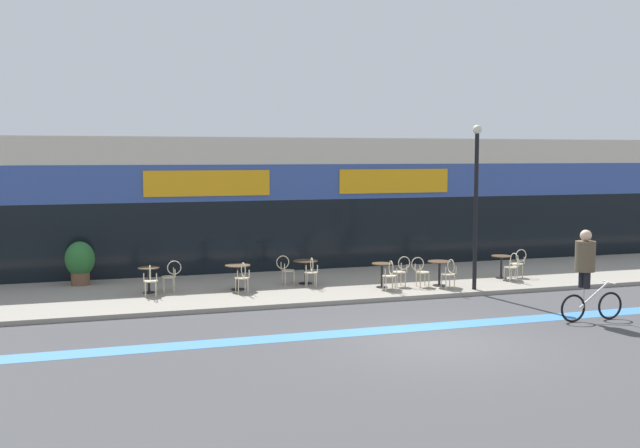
% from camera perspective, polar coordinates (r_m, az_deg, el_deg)
% --- Properties ---
extents(ground_plane, '(120.00, 120.00, 0.00)m').
position_cam_1_polar(ground_plane, '(16.54, 8.92, -8.91)').
color(ground_plane, '#424244').
extents(sidewalk_slab, '(40.00, 5.50, 0.12)m').
position_cam_1_polar(sidewalk_slab, '(23.09, 0.80, -4.63)').
color(sidewalk_slab, gray).
rests_on(sidewalk_slab, ground).
extents(storefront_facade, '(40.00, 4.06, 4.62)m').
position_cam_1_polar(storefront_facade, '(27.30, -2.35, 1.65)').
color(storefront_facade, beige).
rests_on(storefront_facade, ground).
extents(bike_lane_stripe, '(36.00, 0.70, 0.01)m').
position_cam_1_polar(bike_lane_stripe, '(17.76, 6.88, -7.88)').
color(bike_lane_stripe, '#3D7AB7').
rests_on(bike_lane_stripe, ground).
extents(bistro_table_0, '(0.61, 0.61, 0.74)m').
position_cam_1_polar(bistro_table_0, '(21.84, -12.92, -3.81)').
color(bistro_table_0, black).
rests_on(bistro_table_0, sidewalk_slab).
extents(bistro_table_1, '(0.74, 0.74, 0.73)m').
position_cam_1_polar(bistro_table_1, '(21.93, -6.29, -3.65)').
color(bistro_table_1, black).
rests_on(bistro_table_1, sidewalk_slab).
extents(bistro_table_2, '(0.75, 0.75, 0.72)m').
position_cam_1_polar(bistro_table_2, '(22.80, -1.11, -3.29)').
color(bistro_table_2, black).
rests_on(bistro_table_2, sidewalk_slab).
extents(bistro_table_3, '(0.60, 0.60, 0.73)m').
position_cam_1_polar(bistro_table_3, '(22.24, 4.74, -3.55)').
color(bistro_table_3, black).
rests_on(bistro_table_3, sidewalk_slab).
extents(bistro_table_4, '(0.70, 0.70, 0.75)m').
position_cam_1_polar(bistro_table_4, '(22.73, 9.09, -3.35)').
color(bistro_table_4, black).
rests_on(bistro_table_4, sidewalk_slab).
extents(bistro_table_5, '(0.63, 0.63, 0.72)m').
position_cam_1_polar(bistro_table_5, '(24.51, 13.65, -2.85)').
color(bistro_table_5, black).
rests_on(bistro_table_5, sidewalk_slab).
extents(cafe_chair_0_near, '(0.45, 0.60, 0.90)m').
position_cam_1_polar(cafe_chair_0_near, '(21.22, -12.80, -4.07)').
color(cafe_chair_0_near, beige).
rests_on(cafe_chair_0_near, sidewalk_slab).
extents(cafe_chair_0_side, '(0.57, 0.40, 0.90)m').
position_cam_1_polar(cafe_chair_0_side, '(21.90, -11.28, -3.75)').
color(cafe_chair_0_side, beige).
rests_on(cafe_chair_0_side, sidewalk_slab).
extents(cafe_chair_1_near, '(0.43, 0.59, 0.90)m').
position_cam_1_polar(cafe_chair_1_near, '(21.33, -5.93, -3.92)').
color(cafe_chair_1_near, beige).
rests_on(cafe_chair_1_near, sidewalk_slab).
extents(cafe_chair_2_near, '(0.45, 0.60, 0.90)m').
position_cam_1_polar(cafe_chair_2_near, '(22.21, -0.67, -3.52)').
color(cafe_chair_2_near, beige).
rests_on(cafe_chair_2_near, sidewalk_slab).
extents(cafe_chair_2_side, '(0.58, 0.42, 0.90)m').
position_cam_1_polar(cafe_chair_2_side, '(22.63, -2.63, -3.36)').
color(cafe_chair_2_side, beige).
rests_on(cafe_chair_2_side, sidewalk_slab).
extents(cafe_chair_3_near, '(0.44, 0.59, 0.90)m').
position_cam_1_polar(cafe_chair_3_near, '(21.66, 5.36, -3.77)').
color(cafe_chair_3_near, beige).
rests_on(cafe_chair_3_near, sidewalk_slab).
extents(cafe_chair_3_side, '(0.59, 0.43, 0.90)m').
position_cam_1_polar(cafe_chair_3_side, '(22.49, 6.21, -3.44)').
color(cafe_chair_3_side, beige).
rests_on(cafe_chair_3_side, sidewalk_slab).
extents(cafe_chair_4_near, '(0.41, 0.58, 0.90)m').
position_cam_1_polar(cafe_chair_4_near, '(22.18, 9.82, -3.61)').
color(cafe_chair_4_near, beige).
rests_on(cafe_chair_4_near, sidewalk_slab).
extents(cafe_chair_4_side, '(0.58, 0.41, 0.90)m').
position_cam_1_polar(cafe_chair_4_side, '(22.46, 7.66, -3.47)').
color(cafe_chair_4_side, beige).
rests_on(cafe_chair_4_side, sidewalk_slab).
extents(cafe_chair_5_near, '(0.43, 0.59, 0.90)m').
position_cam_1_polar(cafe_chair_5_near, '(23.99, 14.45, -3.03)').
color(cafe_chair_5_near, beige).
rests_on(cafe_chair_5_near, sidewalk_slab).
extents(cafe_chair_5_side, '(0.58, 0.42, 0.90)m').
position_cam_1_polar(cafe_chair_5_side, '(24.84, 14.88, -2.76)').
color(cafe_chair_5_side, beige).
rests_on(cafe_chair_5_side, sidewalk_slab).
extents(planter_pot, '(0.88, 0.88, 1.32)m').
position_cam_1_polar(planter_pot, '(23.72, -17.82, -2.74)').
color(planter_pot, brown).
rests_on(planter_pot, sidewalk_slab).
extents(lamp_post, '(0.26, 0.26, 4.78)m').
position_cam_1_polar(lamp_post, '(22.09, 11.80, 2.23)').
color(lamp_post, black).
rests_on(lamp_post, sidewalk_slab).
extents(cyclist_0, '(1.75, 0.48, 2.25)m').
position_cam_1_polar(cyclist_0, '(19.21, 19.64, -3.11)').
color(cyclist_0, black).
rests_on(cyclist_0, ground).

